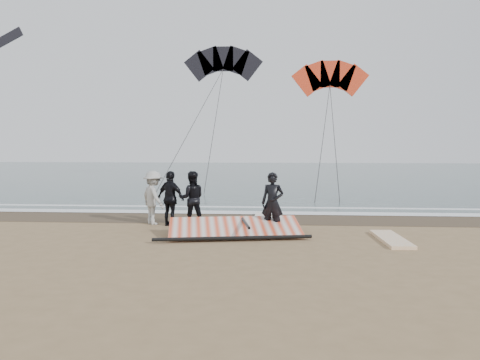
# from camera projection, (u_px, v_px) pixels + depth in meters

# --- Properties ---
(ground) EXTENTS (120.00, 120.00, 0.00)m
(ground) POSITION_uv_depth(u_px,v_px,m) (238.00, 243.00, 13.51)
(ground) COLOR #8C704C
(ground) RESTS_ON ground
(sea) EXTENTS (120.00, 54.00, 0.02)m
(sea) POSITION_uv_depth(u_px,v_px,m) (264.00, 173.00, 46.33)
(sea) COLOR #233838
(sea) RESTS_ON ground
(wet_sand) EXTENTS (120.00, 2.80, 0.01)m
(wet_sand) POSITION_uv_depth(u_px,v_px,m) (247.00, 218.00, 17.98)
(wet_sand) COLOR #4C3D2B
(wet_sand) RESTS_ON ground
(foam_near) EXTENTS (120.00, 0.90, 0.01)m
(foam_near) POSITION_uv_depth(u_px,v_px,m) (249.00, 213.00, 19.37)
(foam_near) COLOR white
(foam_near) RESTS_ON sea
(foam_far) EXTENTS (120.00, 0.45, 0.01)m
(foam_far) POSITION_uv_depth(u_px,v_px,m) (251.00, 207.00, 21.06)
(foam_far) COLOR white
(foam_far) RESTS_ON sea
(man_main) EXTENTS (0.80, 0.62, 1.96)m
(man_main) POSITION_uv_depth(u_px,v_px,m) (272.00, 203.00, 14.89)
(man_main) COLOR black
(man_main) RESTS_ON ground
(board_white) EXTENTS (0.79, 2.49, 0.10)m
(board_white) POSITION_uv_depth(u_px,v_px,m) (391.00, 239.00, 13.82)
(board_white) COLOR white
(board_white) RESTS_ON ground
(board_cream) EXTENTS (0.62, 2.26, 0.09)m
(board_cream) POSITION_uv_depth(u_px,v_px,m) (262.00, 218.00, 17.89)
(board_cream) COLOR white
(board_cream) RESTS_ON ground
(trio_cluster) EXTENTS (2.61, 1.46, 1.93)m
(trio_cluster) POSITION_uv_depth(u_px,v_px,m) (170.00, 198.00, 16.47)
(trio_cluster) COLOR black
(trio_cluster) RESTS_ON ground
(sail_rig) EXTENTS (4.64, 2.43, 0.51)m
(sail_rig) POSITION_uv_depth(u_px,v_px,m) (234.00, 229.00, 14.58)
(sail_rig) COLOR black
(sail_rig) RESTS_ON ground
(kite_red) EXTENTS (6.24, 6.99, 15.72)m
(kite_red) POSITION_uv_depth(u_px,v_px,m) (330.00, 81.00, 35.22)
(kite_red) COLOR #EC3D1B
(kite_red) RESTS_ON ground
(kite_dark) EXTENTS (7.22, 6.61, 16.00)m
(kite_dark) POSITION_uv_depth(u_px,v_px,m) (223.00, 66.00, 38.38)
(kite_dark) COLOR black
(kite_dark) RESTS_ON ground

